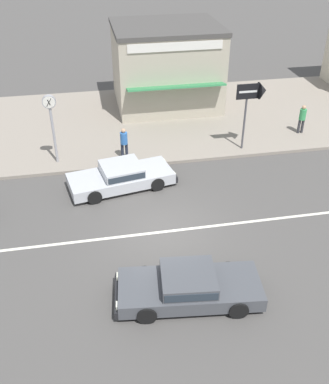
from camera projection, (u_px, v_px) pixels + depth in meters
name	position (u px, v px, depth m)	size (l,w,h in m)	color
ground_plane	(164.00, 232.00, 17.01)	(160.00, 160.00, 0.00)	#4C4947
lane_centre_stripe	(164.00, 232.00, 17.00)	(50.40, 0.14, 0.01)	silver
kerb_strip	(131.00, 122.00, 25.18)	(68.00, 10.00, 0.15)	gray
sedan_silver_3	(121.00, 176.00, 19.40)	(4.80, 2.56, 1.06)	#B7BABF
sedan_dark_grey_4	(188.00, 286.00, 13.89)	(4.70, 2.25, 1.06)	#47494F
street_clock	(51.00, 114.00, 19.88)	(0.60, 0.22, 3.30)	#9E9EA3
arrow_signboard	(259.00, 94.00, 20.88)	(1.44, 0.79, 3.35)	#4C4C51
pedestrian_near_clock	(124.00, 141.00, 21.05)	(0.34, 0.34, 1.53)	#232838
pedestrian_by_shop	(302.00, 117.00, 23.35)	(0.34, 0.34, 1.54)	#333338
shopfront_mid_block	(166.00, 66.00, 25.97)	(5.99, 5.77, 4.61)	#B2A893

